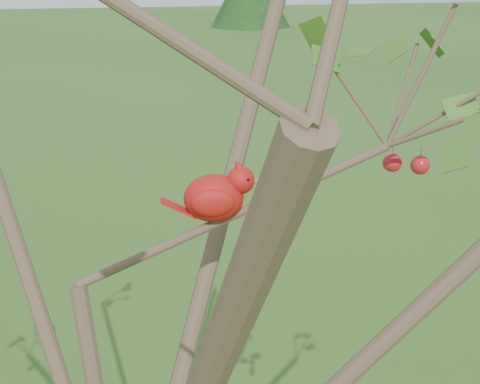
{
  "coord_description": "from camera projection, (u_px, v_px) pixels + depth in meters",
  "views": [
    {
      "loc": [
        -0.02,
        -1.09,
        2.54
      ],
      "look_at": [
        0.26,
        0.07,
        2.12
      ],
      "focal_mm": 50.0,
      "sensor_mm": 36.0,
      "label": 1
    }
  ],
  "objects": [
    {
      "name": "cardinal",
      "position": [
        217.0,
        195.0,
        1.26
      ],
      "size": [
        0.19,
        0.1,
        0.13
      ],
      "rotation": [
        0.0,
        0.0,
        -0.12
      ],
      "color": "#A6170E",
      "rests_on": "ground"
    },
    {
      "name": "crabapple_tree",
      "position": [
        117.0,
        222.0,
        1.12
      ],
      "size": [
        2.35,
        2.05,
        2.95
      ],
      "color": "#483326",
      "rests_on": "ground"
    }
  ]
}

